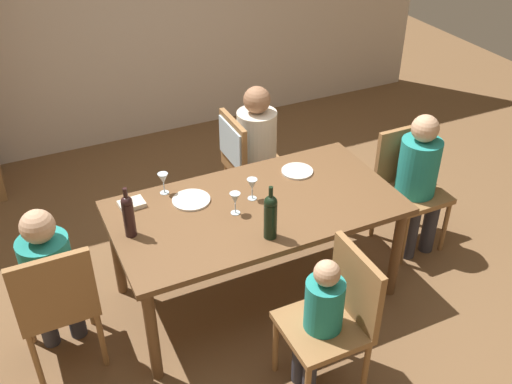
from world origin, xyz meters
The scene contains 19 objects.
ground_plane centered at (0.00, 0.00, 0.00)m, with size 10.00×10.00×0.00m, color brown.
rear_room_partition centered at (0.00, 2.68, 1.35)m, with size 6.40×0.12×2.70m, color beige.
dining_table centered at (0.00, 0.00, 0.67)m, with size 1.85×0.97×0.75m.
chair_left_end centered at (-1.30, -0.09, 0.53)m, with size 0.44×0.44×0.92m.
chair_far_right centered at (0.29, 0.86, 0.59)m, with size 0.46×0.44×0.92m.
chair_right_end centered at (1.30, 0.09, 0.53)m, with size 0.44×0.44×0.92m.
chair_near centered at (0.09, -0.86, 0.53)m, with size 0.44×0.44×0.92m.
person_woman_host centered at (-1.30, 0.03, 0.64)m, with size 0.29×0.33×1.09m.
person_man_bearded centered at (0.44, 0.86, 0.66)m, with size 0.36×0.31×1.14m.
person_man_guest centered at (1.30, -0.03, 0.64)m, with size 0.29×0.34×1.11m.
person_child_small centered at (-0.02, -0.86, 0.56)m, with size 0.25×0.22×0.94m.
wine_bottle_tall_green centered at (-0.81, 0.04, 0.90)m, with size 0.07×0.07×0.33m.
wine_bottle_dark_red centered at (-0.06, -0.33, 0.90)m, with size 0.08×0.08×0.35m.
wine_glass_near_left centered at (-0.15, -0.02, 0.86)m, with size 0.07×0.07×0.15m.
wine_glass_centre centered at (0.01, 0.08, 0.86)m, with size 0.07×0.07×0.15m.
wine_glass_near_right centered at (-0.49, 0.38, 0.86)m, with size 0.07×0.07×0.15m.
dinner_plate_host centered at (-0.36, 0.22, 0.76)m, with size 0.25×0.25×0.01m, color silver.
dinner_plate_guest_left centered at (0.43, 0.24, 0.76)m, with size 0.22×0.22×0.01m, color silver.
folded_napkin centered at (-0.72, 0.33, 0.76)m, with size 0.16×0.12×0.03m, color beige.
Camera 1 is at (-1.31, -2.78, 2.90)m, focal length 41.13 mm.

